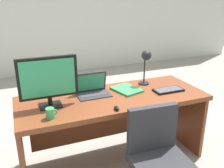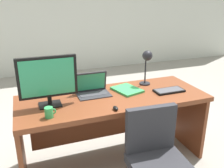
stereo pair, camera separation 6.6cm
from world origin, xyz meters
The scene contains 10 objects.
ground centered at (0.00, 1.50, 0.00)m, with size 12.00×12.00×0.00m, color gray.
back_wall centered at (0.00, 3.53, 1.40)m, with size 10.00×0.10×2.80m, color silver.
desk centered at (0.00, 0.04, 0.56)m, with size 1.87×0.72×0.75m.
monitor centered at (-0.61, 0.01, 1.01)m, with size 0.52×0.16×0.46m.
laptop centered at (-0.17, 0.15, 0.82)m, with size 0.33×0.23×0.22m.
keyboard centered at (0.59, -0.08, 0.77)m, with size 0.31×0.15×0.02m.
mouse centered at (-0.09, -0.29, 0.77)m, with size 0.04×0.07×0.03m.
desk_lamp centered at (0.46, 0.19, 1.04)m, with size 0.12×0.14×0.39m.
book centered at (0.19, 0.10, 0.77)m, with size 0.30×0.35×0.02m.
coffee_mug centered at (-0.65, -0.23, 0.80)m, with size 0.10×0.07×0.09m.
Camera 2 is at (-0.80, -2.12, 1.71)m, focal length 39.54 mm.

